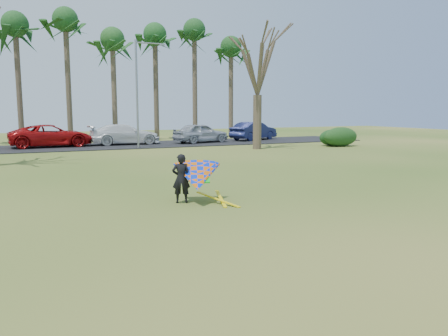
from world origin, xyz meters
name	(u,v)px	position (x,y,z in m)	size (l,w,h in m)	color
ground	(253,215)	(0.00, 0.00, 0.00)	(100.00, 100.00, 0.00)	#235111
parking_strip	(105,146)	(0.00, 25.00, 0.03)	(46.00, 7.00, 0.06)	black
palm_4	(15,26)	(-6.00, 31.00, 9.85)	(4.84, 4.84, 11.54)	#47372A
palm_5	(65,22)	(-2.00, 31.00, 10.52)	(4.84, 4.84, 12.24)	#4B3E2D
palm_6	(112,41)	(2.00, 31.00, 9.17)	(4.84, 4.84, 10.84)	brown
palm_7	(155,36)	(6.00, 31.00, 9.85)	(4.84, 4.84, 11.54)	#4B3E2D
palm_8	(194,32)	(10.00, 31.00, 10.52)	(4.84, 4.84, 12.24)	#46362A
palm_9	(231,48)	(14.00, 31.00, 9.17)	(4.84, 4.84, 10.84)	#49382C
bare_tree_right	(258,59)	(10.00, 18.00, 6.57)	(6.27, 6.27, 9.21)	#443829
streetlight	(139,89)	(2.16, 22.00, 4.46)	(2.28, 0.18, 8.00)	gray
hedge_near	(341,137)	(17.15, 17.20, 0.77)	(3.07, 1.39, 1.54)	#173A15
hedge_far	(332,137)	(17.09, 18.21, 0.65)	(2.35, 1.11, 1.31)	#143715
car_2	(51,136)	(-3.89, 25.65, 0.92)	(2.85, 6.18, 1.72)	#AA0D0E
car_3	(125,134)	(1.75, 25.63, 0.89)	(2.33, 5.73, 1.66)	white
car_4	(201,133)	(8.20, 24.89, 0.90)	(1.98, 4.93, 1.68)	#A6ABB4
car_5	(254,131)	(13.96, 25.86, 0.90)	(1.79, 5.13, 1.69)	#191F4B
kite_flyer	(196,177)	(-0.89, 2.19, 0.84)	(2.13, 2.39, 2.02)	black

